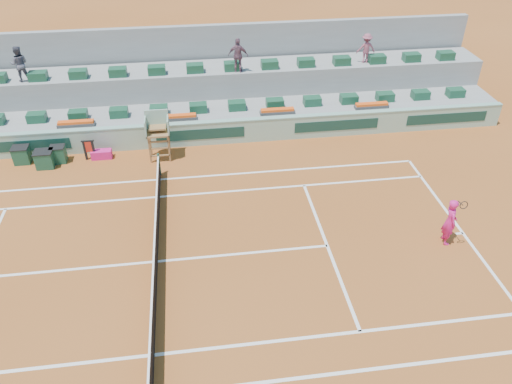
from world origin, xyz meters
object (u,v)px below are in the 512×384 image
Objects in this scene: player_bag at (102,154)px; drink_cooler_a at (59,154)px; tennis_player at (450,221)px; umpire_chair at (158,129)px.

player_bag is 1.15× the size of drink_cooler_a.
player_bag is 16.03m from tennis_player.
player_bag is 3.15m from umpire_chair.
player_bag is 0.42× the size of tennis_player.
umpire_chair reaches higher than drink_cooler_a.
drink_cooler_a reaches higher than player_bag.
umpire_chair is 4.93m from drink_cooler_a.
umpire_chair is (2.84, -0.29, 1.33)m from player_bag.
player_bag is 0.40× the size of umpire_chair.
tennis_player reaches higher than drink_cooler_a.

